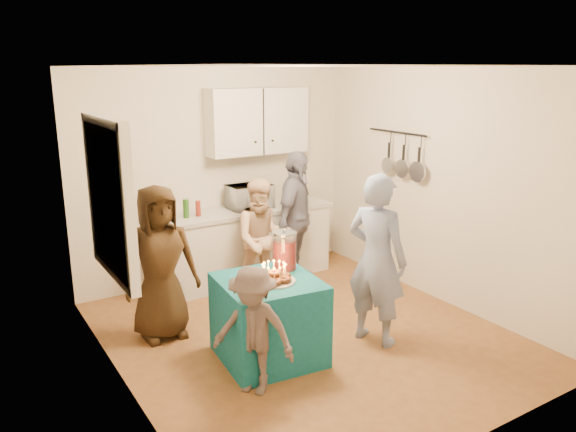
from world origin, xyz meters
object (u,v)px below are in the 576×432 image
party_table (269,319)px  punch_jar (284,251)px  child_near_left (253,331)px  woman_back_center (263,239)px  woman_back_right (296,219)px  microwave (250,196)px  counter (244,246)px  man_birthday (377,260)px  woman_back_left (160,263)px

party_table → punch_jar: size_ratio=2.50×
punch_jar → child_near_left: (-0.66, -0.59, -0.39)m
woman_back_center → woman_back_right: (0.57, 0.19, 0.12)m
microwave → woman_back_center: bearing=-104.8°
counter → party_table: bearing=-111.6°
punch_jar → woman_back_center: woman_back_center is taller
counter → woman_back_right: woman_back_right is taller
child_near_left → microwave: bearing=114.0°
party_table → woman_back_center: 1.45m
woman_back_right → child_near_left: size_ratio=1.51×
woman_back_center → woman_back_right: woman_back_right is taller
counter → woman_back_right: 0.76m
man_birthday → punch_jar: bearing=41.0°
party_table → woman_back_right: woman_back_right is taller
woman_back_center → microwave: bearing=93.7°
woman_back_center → child_near_left: (-1.04, -1.67, -0.16)m
woman_back_right → microwave: bearing=91.8°
woman_back_left → party_table: bearing=-53.5°
microwave → man_birthday: size_ratio=0.31×
punch_jar → man_birthday: man_birthday is taller
woman_back_left → woman_back_right: 1.96m
counter → party_table: counter is taller
man_birthday → woman_back_right: (0.19, 1.69, -0.01)m
counter → child_near_left: size_ratio=2.03×
woman_back_center → woman_back_right: size_ratio=0.86×
party_table → woman_back_right: size_ratio=0.52×
party_table → man_birthday: bearing=-13.7°
punch_jar → woman_back_center: (0.38, 1.08, -0.23)m
party_table → counter: bearing=68.4°
counter → man_birthday: bearing=-82.3°
party_table → punch_jar: 0.64m
woman_back_left → child_near_left: 1.40m
woman_back_left → child_near_left: bearing=-77.0°
punch_jar → child_near_left: bearing=-138.3°
party_table → child_near_left: (-0.38, -0.42, 0.16)m
microwave → woman_back_left: bearing=-146.6°
woman_back_right → child_near_left: (-1.61, -1.86, -0.28)m
party_table → woman_back_center: bearing=62.2°
woman_back_right → child_near_left: 2.47m
counter → microwave: 0.63m
party_table → woman_back_left: woman_back_left is taller
man_birthday → party_table: bearing=56.3°
counter → microwave: bearing=0.0°
party_table → woman_back_center: size_ratio=0.61×
man_birthday → microwave: bearing=-14.7°
woman_back_left → woman_back_right: (1.89, 0.51, 0.05)m
counter → woman_back_right: size_ratio=1.34×
party_table → woman_back_center: woman_back_center is taller
punch_jar → woman_back_left: 1.22m
woman_back_center → child_near_left: woman_back_center is taller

